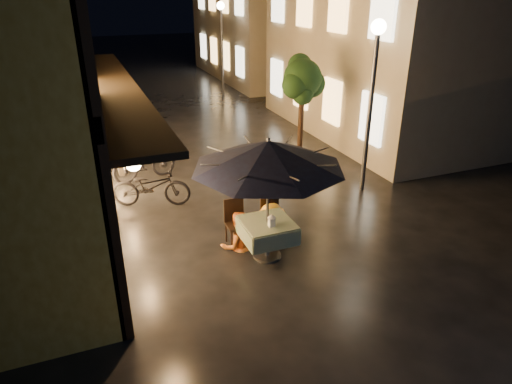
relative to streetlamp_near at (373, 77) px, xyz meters
name	(u,v)px	position (x,y,z in m)	size (l,w,h in m)	color
ground	(292,248)	(-3.00, -2.00, -2.92)	(90.00, 90.00, 0.00)	black
east_building_near	(408,32)	(4.49, 4.50, 0.49)	(7.30, 9.30, 6.80)	#ADA38C
east_building_far	(276,9)	(4.49, 16.00, 0.74)	(7.30, 10.30, 7.30)	#ADA38C
street_tree	(303,81)	(-0.59, 2.51, -0.50)	(1.43, 1.20, 3.15)	black
streetlamp_near	(373,77)	(0.00, 0.00, 0.00)	(0.36, 0.36, 4.23)	#59595E
streetlamp_far	(221,32)	(0.00, 12.00, 0.00)	(0.36, 0.36, 4.23)	#59595E
cafe_table	(267,230)	(-3.60, -2.11, -2.33)	(0.99, 0.99, 0.78)	#59595E
patio_umbrella	(268,154)	(-3.60, -2.11, -0.77)	(2.86, 2.86, 2.46)	#59595E
cafe_chair_left	(235,219)	(-4.00, -1.37, -2.38)	(0.42, 0.42, 0.97)	black
cafe_chair_right	(271,213)	(-3.20, -1.37, -2.38)	(0.42, 0.42, 0.97)	black
table_lantern	(272,220)	(-3.60, -2.31, -2.00)	(0.16, 0.16, 0.25)	white
person_orange	(237,214)	(-4.02, -1.55, -2.16)	(0.74, 0.58, 1.52)	orange
person_yellow	(272,205)	(-3.25, -1.51, -2.13)	(1.02, 0.59, 1.58)	yellow
bicycle_0	(151,186)	(-5.31, 1.06, -2.42)	(0.65, 1.88, 0.99)	black
bicycle_1	(144,161)	(-5.21, 2.73, -2.38)	(0.51, 1.80, 1.08)	black
bicycle_2	(130,149)	(-5.42, 4.20, -2.47)	(0.60, 1.72, 0.90)	black
bicycle_3	(134,146)	(-5.29, 4.18, -2.38)	(0.51, 1.80, 1.08)	black
bicycle_4	(130,138)	(-5.26, 5.34, -2.49)	(0.57, 1.63, 0.86)	black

